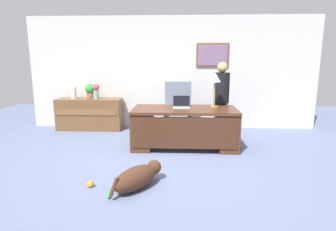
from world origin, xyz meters
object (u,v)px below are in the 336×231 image
at_px(armchair, 178,112).
at_px(dog_toy_plush, 122,176).
at_px(credenza, 90,114).
at_px(vase_empty, 74,93).
at_px(desk, 184,126).
at_px(dog_toy_bone, 109,195).
at_px(potted_plant, 91,91).
at_px(person_standing, 221,100).
at_px(vase_with_flowers, 96,90).
at_px(laptop, 181,105).
at_px(desk_lamp, 215,80).
at_px(dog_lying, 138,177).
at_px(dog_toy_ball, 90,184).

relative_size(armchair, dog_toy_plush, 6.58).
xyz_separation_m(credenza, vase_empty, (-0.37, 0.00, 0.52)).
height_order(desk, dog_toy_bone, desk).
relative_size(potted_plant, dog_toy_bone, 2.03).
distance_m(person_standing, vase_with_flowers, 2.96).
height_order(laptop, desk_lamp, desk_lamp).
bearing_deg(dog_lying, desk_lamp, 58.79).
height_order(person_standing, desk_lamp, person_standing).
relative_size(dog_lying, vase_with_flowers, 2.14).
distance_m(vase_with_flowers, potted_plant, 0.13).
xyz_separation_m(desk_lamp, potted_plant, (-2.81, 1.13, -0.35)).
relative_size(laptop, potted_plant, 0.89).
xyz_separation_m(armchair, dog_toy_plush, (-0.78, -2.49, -0.49)).
relative_size(desk_lamp, vase_empty, 2.32).
height_order(desk, vase_empty, vase_empty).
relative_size(armchair, person_standing, 0.73).
distance_m(desk, credenza, 2.64).
distance_m(desk, person_standing, 1.07).
distance_m(desk, dog_toy_ball, 2.24).
bearing_deg(dog_toy_bone, desk_lamp, 55.67).
xyz_separation_m(desk, potted_plant, (-2.24, 1.32, 0.53)).
bearing_deg(potted_plant, vase_empty, 180.00).
xyz_separation_m(vase_with_flowers, dog_toy_bone, (1.15, -3.37, -0.93)).
distance_m(dog_lying, laptop, 2.11).
height_order(desk, person_standing, person_standing).
relative_size(desk_lamp, vase_with_flowers, 1.84).
height_order(laptop, dog_toy_bone, laptop).
bearing_deg(laptop, dog_toy_ball, -122.05).
bearing_deg(dog_toy_plush, desk, 58.18).
relative_size(credenza, armchair, 1.31).
xyz_separation_m(vase_empty, potted_plant, (0.41, 0.00, 0.05)).
distance_m(laptop, vase_with_flowers, 2.38).
distance_m(armchair, vase_empty, 2.56).
bearing_deg(desk_lamp, dog_toy_bone, -124.33).
bearing_deg(person_standing, desk_lamp, -114.46).
relative_size(desk, person_standing, 1.22).
bearing_deg(vase_empty, desk_lamp, -19.29).
relative_size(dog_toy_ball, dog_toy_plush, 0.49).
bearing_deg(vase_empty, potted_plant, 0.00).
bearing_deg(desk_lamp, dog_lying, -121.21).
relative_size(armchair, vase_empty, 4.08).
xyz_separation_m(armchair, dog_lying, (-0.49, -2.81, -0.36)).
bearing_deg(armchair, vase_empty, 172.95).
height_order(laptop, dog_toy_plush, laptop).
height_order(desk_lamp, vase_empty, desk_lamp).
bearing_deg(dog_toy_plush, dog_lying, -48.11).
distance_m(person_standing, dog_toy_ball, 3.26).
height_order(armchair, laptop, armchair).
distance_m(credenza, dog_toy_bone, 3.64).
distance_m(vase_with_flowers, dog_toy_bone, 3.68).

